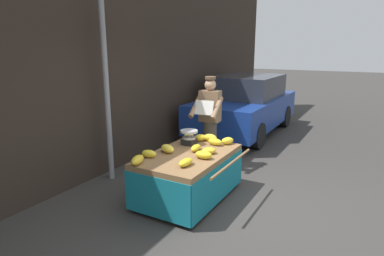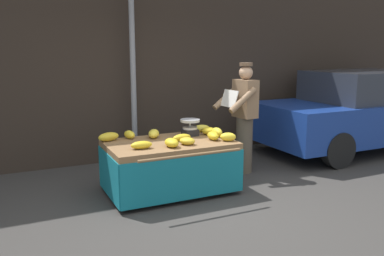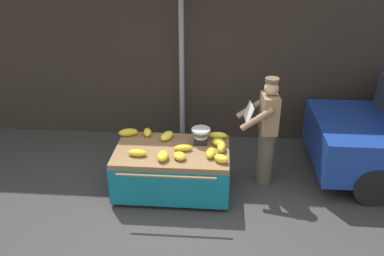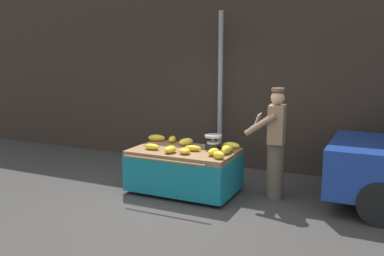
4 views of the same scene
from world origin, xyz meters
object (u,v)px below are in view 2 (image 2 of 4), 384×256
Objects in this scene: banana_bunch_0 at (209,131)px; banana_bunch_8 at (141,145)px; street_pole at (133,75)px; vendor_person at (244,118)px; banana_cart at (170,155)px; banana_bunch_6 at (213,136)px; banana_bunch_9 at (187,141)px; banana_bunch_5 at (228,137)px; banana_bunch_10 at (172,143)px; banana_bunch_7 at (182,137)px; weighing_scale at (190,127)px; banana_bunch_3 at (129,135)px; parked_car at (359,111)px; banana_bunch_1 at (201,128)px; banana_bunch_4 at (109,137)px; banana_bunch_2 at (217,132)px; banana_bunch_11 at (154,134)px.

banana_bunch_0 is 1.20m from banana_bunch_8.
vendor_person is (1.39, -1.21, -0.63)m from street_pole.
vendor_person is at bearing 14.03° from banana_cart.
banana_bunch_6 is 1.19× the size of banana_bunch_9.
vendor_person is at bearing 44.63° from banana_bunch_5.
banana_bunch_10 is at bearing -10.83° from banana_bunch_8.
banana_bunch_5 is at bearing -27.13° from banana_bunch_7.
weighing_scale is 0.63m from banana_bunch_5.
banana_cart is 0.57m from banana_bunch_8.
parked_car reaches higher than banana_bunch_3.
banana_bunch_7 is at bearing -9.08° from banana_cart.
banana_bunch_10 reaches higher than banana_bunch_7.
weighing_scale is 1.03× the size of banana_bunch_8.
street_pole is 1.72m from banana_bunch_0.
banana_cart is 8.00× the size of banana_bunch_9.
banana_bunch_10 is (-0.75, -0.68, 0.00)m from banana_bunch_1.
vendor_person is (1.47, 0.64, 0.11)m from banana_bunch_10.
weighing_scale is 0.94× the size of banana_bunch_4.
street_pole is 1.98m from banana_bunch_8.
banana_bunch_9 is (-0.54, -0.43, -0.01)m from banana_bunch_0.
banana_bunch_2 reaches higher than banana_bunch_11.
weighing_scale is at bearing 143.74° from banana_bunch_2.
banana_cart is at bearing 170.92° from banana_bunch_7.
banana_bunch_0 is 0.96× the size of banana_bunch_9.
banana_bunch_4 is at bearing 157.74° from banana_bunch_6.
banana_bunch_8 is 1.94m from vendor_person.
banana_bunch_11 reaches higher than banana_bunch_9.
banana_bunch_2 is at bearing -152.44° from vendor_person.
banana_bunch_2 is 0.14× the size of vendor_person.
weighing_scale is (0.41, -1.33, -0.68)m from street_pole.
vendor_person reaches higher than banana_bunch_9.
parked_car reaches higher than banana_bunch_11.
banana_bunch_7 is (0.17, -0.03, 0.24)m from banana_cart.
banana_bunch_4 is 1.41× the size of banana_bunch_5.
banana_bunch_8 is at bearing -93.15° from banana_bunch_3.
banana_bunch_10 is at bearing -46.42° from banana_bunch_4.
banana_bunch_4 reaches higher than banana_bunch_0.
banana_bunch_6 is (-0.15, 0.15, -0.00)m from banana_bunch_5.
banana_bunch_6 is 3.68m from parked_car.
banana_bunch_4 is (-1.40, 0.21, 0.00)m from banana_bunch_0.
street_pole reaches higher than banana_bunch_7.
banana_cart is 6.28× the size of banana_bunch_7.
banana_cart is 0.41m from banana_bunch_11.
banana_bunch_8 is at bearing 169.17° from banana_bunch_10.
banana_bunch_11 is (-0.83, 0.30, -0.00)m from banana_bunch_2.
banana_bunch_4 is at bearing -179.56° from banana_bunch_1.
banana_bunch_3 is 1.05× the size of banana_bunch_9.
parked_car is at bearing 4.37° from banana_bunch_1.
banana_bunch_5 reaches higher than banana_bunch_6.
banana_bunch_1 is at bearing 28.45° from banana_bunch_8.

